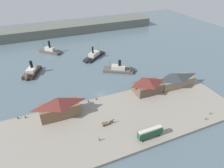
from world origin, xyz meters
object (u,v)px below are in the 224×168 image
object	(u,v)px
pedestrian_near_west_shed	(210,113)
ferry_departing_north	(92,57)
ferry_shed_central_terminal	(148,85)
ferry_shed_customs_shed	(176,80)
pedestrian_standing_center	(206,119)
mooring_post_west	(25,117)
ferry_moored_east	(123,70)
street_tram	(150,132)
ferry_approaching_west	(31,73)
pedestrian_walking_west	(99,139)
mooring_post_center_west	(18,118)
ferry_shed_east_terminal	(60,107)
horse_cart	(108,123)
mooring_post_east	(88,101)
ferry_outer_harbor	(52,51)
mooring_post_center_east	(96,99)

from	to	relation	value
pedestrian_near_west_shed	ferry_departing_north	world-z (taller)	ferry_departing_north
ferry_shed_central_terminal	ferry_shed_customs_shed	bearing A→B (deg)	-2.51
pedestrian_near_west_shed	pedestrian_standing_center	xyz separation A→B (m)	(-4.54, -1.95, -0.03)
mooring_post_west	ferry_moored_east	distance (m)	62.60
ferry_shed_central_terminal	pedestrian_standing_center	xyz separation A→B (m)	(11.77, -28.05, -3.13)
street_tram	pedestrian_standing_center	size ratio (longest dim) A/B	6.46
ferry_shed_central_terminal	pedestrian_standing_center	size ratio (longest dim) A/B	9.14
ferry_shed_customs_shed	ferry_approaching_west	bearing A→B (deg)	148.56
pedestrian_walking_west	ferry_approaching_west	xyz separation A→B (m)	(-21.25, 64.64, -0.51)
ferry_shed_customs_shed	pedestrian_near_west_shed	size ratio (longest dim) A/B	11.91
pedestrian_standing_center	mooring_post_center_west	bearing A→B (deg)	156.78
ferry_shed_east_terminal	pedestrian_walking_west	world-z (taller)	ferry_shed_east_terminal
mooring_post_west	ferry_shed_customs_shed	bearing A→B (deg)	-2.96
ferry_shed_east_terminal	horse_cart	xyz separation A→B (m)	(17.10, -13.51, -3.40)
ferry_moored_east	mooring_post_west	bearing A→B (deg)	-158.10
ferry_shed_customs_shed	horse_cart	size ratio (longest dim) A/B	3.57
ferry_shed_east_terminal	mooring_post_west	bearing A→B (deg)	164.71
ferry_shed_central_terminal	pedestrian_near_west_shed	distance (m)	30.93
mooring_post_east	ferry_outer_harbor	world-z (taller)	ferry_outer_harbor
ferry_shed_east_terminal	ferry_approaching_west	bearing A→B (deg)	103.09
mooring_post_center_east	ferry_shed_central_terminal	bearing A→B (deg)	-7.97
pedestrian_near_west_shed	ferry_outer_harbor	bearing A→B (deg)	118.96
ferry_shed_east_terminal	ferry_departing_north	distance (m)	61.33
ferry_shed_east_terminal	ferry_shed_central_terminal	xyz separation A→B (m)	(45.14, 0.78, -0.48)
pedestrian_near_west_shed	ferry_shed_east_terminal	bearing A→B (deg)	157.60
ferry_approaching_west	pedestrian_walking_west	bearing A→B (deg)	-71.80
ferry_outer_harbor	ferry_departing_north	world-z (taller)	ferry_outer_harbor
pedestrian_standing_center	mooring_post_center_east	distance (m)	50.22
ferry_shed_east_terminal	mooring_post_center_east	bearing A→B (deg)	14.17
pedestrian_walking_west	ferry_departing_north	bearing A→B (deg)	74.42
ferry_shed_customs_shed	ferry_outer_harbor	world-z (taller)	ferry_outer_harbor
mooring_post_center_west	mooring_post_west	world-z (taller)	same
mooring_post_center_east	ferry_departing_north	xyz separation A→B (m)	(13.19, 48.02, -0.36)
pedestrian_near_west_shed	mooring_post_west	xyz separation A→B (m)	(-76.08, 29.32, -0.30)
pedestrian_near_west_shed	mooring_post_center_east	size ratio (longest dim) A/B	1.82
street_tram	mooring_post_center_east	world-z (taller)	street_tram
pedestrian_walking_west	pedestrian_near_west_shed	world-z (taller)	pedestrian_walking_west
pedestrian_walking_west	ferry_outer_harbor	distance (m)	94.14
ferry_shed_east_terminal	mooring_post_east	size ratio (longest dim) A/B	19.04
ferry_shed_central_terminal	pedestrian_walking_west	distance (m)	40.30
pedestrian_walking_west	ferry_moored_east	size ratio (longest dim) A/B	0.08
mooring_post_center_east	ferry_moored_east	xyz separation A→B (m)	(25.37, 22.78, -0.33)
mooring_post_center_west	ferry_departing_north	bearing A→B (deg)	44.37
mooring_post_center_east	ferry_outer_harbor	xyz separation A→B (m)	(-11.44, 69.15, -0.14)
ferry_shed_central_terminal	horse_cart	distance (m)	31.61
ferry_outer_harbor	mooring_post_east	bearing A→B (deg)	-84.03
pedestrian_standing_center	pedestrian_near_west_shed	bearing A→B (deg)	23.24
horse_cart	pedestrian_standing_center	xyz separation A→B (m)	(39.82, -13.76, -0.21)
horse_cart	pedestrian_walking_west	xyz separation A→B (m)	(-6.15, -6.81, -0.17)
mooring_post_west	mooring_post_east	xyz separation A→B (m)	(28.55, 0.07, 0.00)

